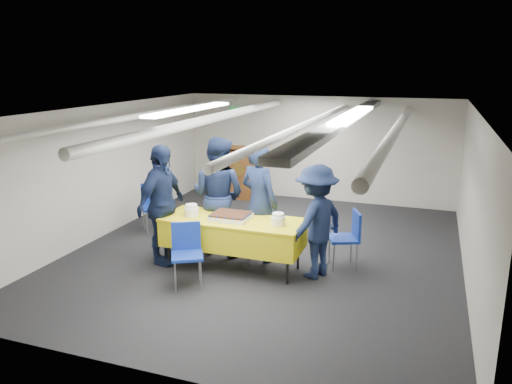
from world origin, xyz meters
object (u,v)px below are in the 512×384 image
Objects in this scene: serving_table at (233,232)px; sheet_cake at (231,216)px; podium at (242,171)px; sailor_a at (259,202)px; chair_right at (349,233)px; chair_left at (153,202)px; sailor_c at (162,205)px; chair_near at (187,248)px; sailor_d at (316,222)px; sailor_b at (218,195)px.

serving_table is 3.70× the size of sheet_cake.
serving_table is 0.26m from sheet_cake.
podium is 0.68× the size of sailor_a.
sailor_a is at bearing 61.99° from serving_table.
chair_right is at bearing -47.40° from podium.
chair_right is 3.69m from chair_left.
serving_table is 1.16m from sailor_c.
chair_left is at bearing 131.20° from chair_near.
serving_table is at bearing 61.96° from chair_near.
sheet_cake is 0.35× the size of sailor_d.
sailor_d reaches higher than chair_right.
sheet_cake is 0.65× the size of chair_near.
sailor_d is at bearing 28.21° from chair_near.
chair_near is (-0.37, -0.70, -0.29)m from sheet_cake.
sailor_b reaches higher than chair_left.
chair_near is 0.47× the size of sailor_c.
sailor_c reaches higher than serving_table.
sailor_a is at bearing -59.62° from sailor_c.
chair_near is 0.46× the size of sailor_b.
sailor_b is (1.56, -0.59, 0.41)m from chair_left.
sailor_c is at bearing -173.49° from sheet_cake.
sailor_b is at bearing -75.29° from podium.
sailor_d reaches higher than chair_near.
sailor_a is 1.13× the size of sailor_d.
sailor_c is at bearing -55.91° from sailor_d.
chair_near is 1.00× the size of chair_right.
chair_right is 0.47× the size of sailor_a.
chair_left reaches higher than sheet_cake.
podium is 1.44× the size of chair_left.
chair_right is 0.46× the size of sailor_b.
sailor_a reaches higher than sailor_c.
serving_table is at bearing -56.75° from sailor_d.
sailor_d is (1.22, 0.13, 0.26)m from serving_table.
chair_right is 0.53× the size of sailor_d.
sheet_cake is at bearing -158.33° from chair_right.
sailor_b is (0.86, -3.27, 0.33)m from podium.
sailor_c is at bearing 55.91° from sailor_b.
sheet_cake is at bearing 83.44° from sailor_a.
sailor_c is at bearing -54.09° from chair_left.
sailor_a is (0.64, 1.20, 0.39)m from chair_near.
chair_right and chair_left have the same top height.
sailor_a is 1.03m from sailor_d.
podium is 1.44× the size of chair_right.
chair_near is at bearing 83.68° from sailor_a.
sailor_c is (0.24, -3.98, 0.30)m from podium.
sheet_cake is 0.30× the size of sailor_b.
sailor_b reaches higher than sailor_d.
chair_near is at bearing -34.68° from sailor_d.
chair_right is (2.95, -3.21, -0.08)m from podium.
sailor_b is (-0.47, 0.56, 0.38)m from serving_table.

